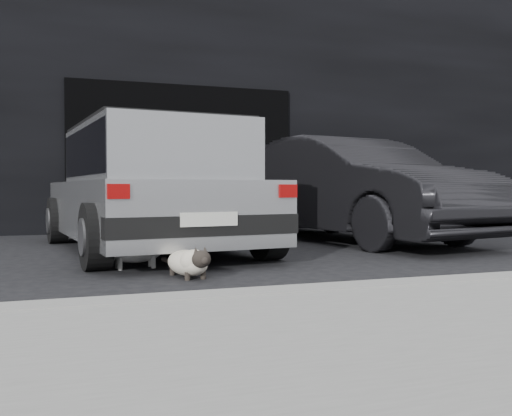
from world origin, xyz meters
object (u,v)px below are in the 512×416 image
object	(u,v)px
silver_hatchback	(150,182)
cat_white	(139,249)
second_car	(352,189)
cat_siamese	(190,262)

from	to	relation	value
silver_hatchback	cat_white	world-z (taller)	silver_hatchback
second_car	cat_white	size ratio (longest dim) A/B	5.77
silver_hatchback	cat_siamese	size ratio (longest dim) A/B	5.23
second_car	cat_white	distance (m)	3.87
silver_hatchback	second_car	distance (m)	3.03
second_car	cat_siamese	xyz separation A→B (m)	(-3.01, -2.62, -0.63)
second_car	cat_siamese	size ratio (longest dim) A/B	5.53
second_car	cat_white	bearing A→B (deg)	-160.86
silver_hatchback	second_car	size ratio (longest dim) A/B	0.94
silver_hatchback	cat_white	bearing A→B (deg)	-109.56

